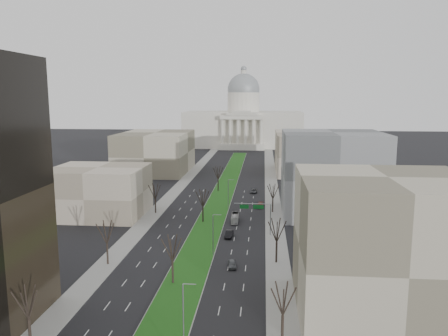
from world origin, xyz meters
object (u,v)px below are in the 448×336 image
Objects in this scene: car_grey_far at (254,191)px; box_van at (235,218)px; car_black at (229,234)px; car_red at (260,205)px; car_grey_near at (232,264)px.

box_van reaches higher than car_grey_far.
car_red is at bearing 79.66° from car_black.
box_van is (0.55, 13.50, 0.28)m from car_black.
car_black is 1.05× the size of car_grey_far.
car_black is at bearing -93.22° from box_van.
car_grey_far is at bearing 82.68° from box_van.
car_red is 1.01× the size of car_grey_far.
car_black reaches higher than car_grey_far.
car_red is (7.16, 29.85, -0.12)m from car_black.
car_grey_near is 0.88× the size of car_grey_far.
box_van is at bearing 90.81° from car_black.
car_grey_near is 19.18m from car_black.
car_red reaches higher than car_grey_far.
car_grey_far is (2.68, 69.91, -0.05)m from car_grey_near.
car_grey_far is 37.59m from box_van.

